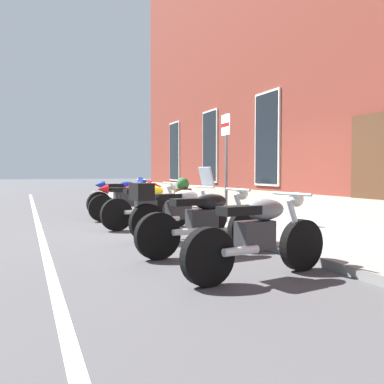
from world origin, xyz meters
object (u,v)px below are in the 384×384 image
object	(u,v)px
motorcycle_red_sport	(133,198)
parking_sign	(226,152)
motorcycle_silver_touring	(176,209)
barrel_planter	(183,194)
motorcycle_black_naked	(206,222)
motorcycle_blue_sport	(126,194)
motorcycle_yellow_naked	(149,206)
motorcycle_grey_naked	(260,236)

from	to	relation	value
motorcycle_red_sport	parking_sign	xyz separation A→B (m)	(2.14, 1.54, 1.09)
motorcycle_silver_touring	barrel_planter	xyz separation A→B (m)	(-5.08, 1.99, -0.03)
motorcycle_black_naked	motorcycle_blue_sport	bearing A→B (deg)	177.97
motorcycle_blue_sport	motorcycle_yellow_naked	world-z (taller)	motorcycle_blue_sport
motorcycle_red_sport	motorcycle_yellow_naked	world-z (taller)	motorcycle_red_sport
motorcycle_silver_touring	motorcycle_grey_naked	world-z (taller)	motorcycle_silver_touring
motorcycle_yellow_naked	motorcycle_black_naked	size ratio (longest dim) A/B	0.96
motorcycle_blue_sport	motorcycle_silver_touring	bearing A→B (deg)	-1.61
parking_sign	motorcycle_red_sport	bearing A→B (deg)	-144.25
motorcycle_red_sport	barrel_planter	distance (m)	2.76
motorcycle_yellow_naked	motorcycle_grey_naked	bearing A→B (deg)	0.29
motorcycle_black_naked	barrel_planter	bearing A→B (deg)	162.69
motorcycle_red_sport	motorcycle_black_naked	size ratio (longest dim) A/B	0.96
motorcycle_blue_sport	barrel_planter	xyz separation A→B (m)	(-0.44, 1.86, -0.06)
motorcycle_red_sport	barrel_planter	xyz separation A→B (m)	(-1.88, 2.01, -0.03)
motorcycle_silver_touring	motorcycle_grey_naked	distance (m)	3.09
motorcycle_yellow_naked	barrel_planter	xyz separation A→B (m)	(-3.58, 2.08, 0.03)
motorcycle_blue_sport	motorcycle_grey_naked	size ratio (longest dim) A/B	1.06
motorcycle_yellow_naked	motorcycle_grey_naked	size ratio (longest dim) A/B	1.04
motorcycle_grey_naked	parking_sign	world-z (taller)	parking_sign
motorcycle_blue_sport	motorcycle_silver_touring	world-z (taller)	motorcycle_silver_touring
motorcycle_red_sport	motorcycle_grey_naked	world-z (taller)	motorcycle_red_sport
parking_sign	barrel_planter	xyz separation A→B (m)	(-4.02, 0.47, -1.13)
motorcycle_yellow_naked	motorcycle_silver_touring	distance (m)	1.50
motorcycle_yellow_naked	motorcycle_black_naked	world-z (taller)	motorcycle_yellow_naked
motorcycle_yellow_naked	motorcycle_blue_sport	bearing A→B (deg)	175.99
parking_sign	motorcycle_silver_touring	bearing A→B (deg)	-55.17
motorcycle_black_naked	motorcycle_grey_naked	distance (m)	1.49
motorcycle_black_naked	parking_sign	world-z (taller)	parking_sign
motorcycle_blue_sport	barrel_planter	distance (m)	1.91
parking_sign	barrel_planter	distance (m)	4.20
barrel_planter	motorcycle_black_naked	bearing A→B (deg)	-17.31
motorcycle_blue_sport	motorcycle_black_naked	bearing A→B (deg)	-2.03
barrel_planter	motorcycle_grey_naked	bearing A→B (deg)	-14.14
motorcycle_silver_touring	parking_sign	size ratio (longest dim) A/B	0.86
barrel_planter	motorcycle_red_sport	bearing A→B (deg)	-46.88
motorcycle_red_sport	motorcycle_black_naked	world-z (taller)	motorcycle_red_sport
motorcycle_yellow_naked	motorcycle_black_naked	xyz separation A→B (m)	(3.10, -0.00, -0.01)
motorcycle_red_sport	motorcycle_silver_touring	size ratio (longest dim) A/B	1.03
parking_sign	motorcycle_black_naked	bearing A→B (deg)	-31.15
motorcycle_silver_touring	motorcycle_blue_sport	bearing A→B (deg)	178.39
motorcycle_blue_sport	motorcycle_black_naked	size ratio (longest dim) A/B	0.98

